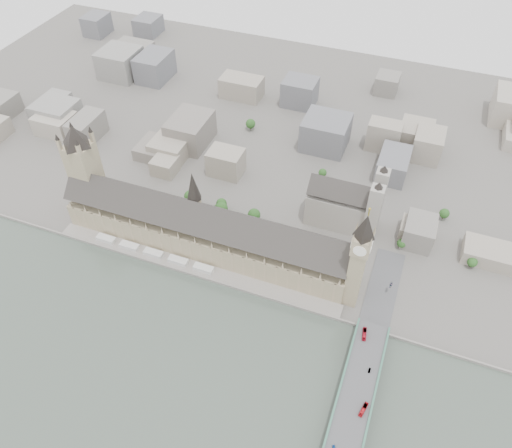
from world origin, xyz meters
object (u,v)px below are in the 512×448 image
(palace_of_westminster, at_px, (204,230))
(car_approach, at_px, (391,285))
(victoria_tower, at_px, (84,167))
(elizabeth_tower, at_px, (359,255))
(red_bus_north, at_px, (364,334))
(westminster_bridge, at_px, (352,411))
(westminster_abbey, at_px, (346,205))
(red_bus_south, at_px, (363,409))
(car_silver, at_px, (369,370))

(palace_of_westminster, relative_size, car_approach, 51.42)
(victoria_tower, xyz_separation_m, car_approach, (289.48, 1.31, -44.21))
(palace_of_westminster, xyz_separation_m, elizabeth_tower, (138.00, -11.70, 35.38))
(victoria_tower, bearing_deg, palace_of_westminster, -2.96)
(victoria_tower, xyz_separation_m, red_bus_north, (278.78, -53.74, -43.35))
(palace_of_westminster, height_order, red_bus_north, palace_of_westminster)
(westminster_bridge, height_order, westminster_abbey, westminster_abbey)
(red_bus_north, relative_size, car_approach, 2.24)
(red_bus_south, bearing_deg, car_silver, 106.74)
(red_bus_north, bearing_deg, car_approach, 70.99)
(westminster_abbey, xyz_separation_m, red_bus_north, (45.86, -122.74, -13.22))
(victoria_tower, height_order, car_approach, victoria_tower)
(red_bus_north, bearing_deg, car_silver, -78.65)
(elizabeth_tower, height_order, victoria_tower, elizabeth_tower)
(victoria_tower, distance_m, car_silver, 303.45)
(victoria_tower, relative_size, car_approach, 19.40)
(palace_of_westminster, distance_m, red_bus_south, 200.11)
(car_silver, distance_m, car_approach, 83.40)
(elizabeth_tower, xyz_separation_m, red_bus_south, (30.93, -95.01, -46.26))
(red_bus_south, xyz_separation_m, car_silver, (-2.18, 30.92, -0.93))
(car_approach, bearing_deg, westminster_bridge, -88.66)
(palace_of_westminster, distance_m, car_silver, 183.55)
(westminster_bridge, distance_m, red_bus_north, 60.36)
(red_bus_north, bearing_deg, victoria_tower, 161.07)
(elizabeth_tower, xyz_separation_m, westminster_bridge, (24.00, -95.50, -52.96))
(westminster_bridge, xyz_separation_m, red_bus_south, (6.93, 0.49, 6.71))
(victoria_tower, distance_m, red_bus_south, 315.11)
(red_bus_north, bearing_deg, westminster_abbey, 102.47)
(palace_of_westminster, height_order, car_approach, palace_of_westminster)
(palace_of_westminster, bearing_deg, car_silver, -24.44)
(westminster_bridge, distance_m, car_silver, 32.29)
(victoria_tower, bearing_deg, elizabeth_tower, -3.96)
(westminster_abbey, xyz_separation_m, car_silver, (55.83, -151.09, -14.18))
(westminster_abbey, relative_size, red_bus_north, 5.89)
(car_silver, height_order, car_approach, car_approach)
(red_bus_north, height_order, car_silver, red_bus_north)
(palace_of_westminster, height_order, victoria_tower, victoria_tower)
(elizabeth_tower, distance_m, car_approach, 58.82)
(elizabeth_tower, relative_size, red_bus_north, 9.31)
(palace_of_westminster, bearing_deg, car_approach, 2.60)
(westminster_bridge, height_order, red_bus_south, red_bus_south)
(westminster_abbey, height_order, car_approach, westminster_abbey)
(victoria_tower, relative_size, red_bus_north, 8.66)
(westminster_bridge, relative_size, westminster_abbey, 4.78)
(victoria_tower, xyz_separation_m, westminster_abbey, (232.92, 69.00, -30.12))
(westminster_abbey, bearing_deg, elizabeth_tower, -72.71)
(westminster_bridge, xyz_separation_m, car_approach, (5.48, 114.81, 5.87))
(car_silver, bearing_deg, palace_of_westminster, 157.78)
(palace_of_westminster, xyz_separation_m, red_bus_north, (156.78, -47.44, -10.85))
(westminster_abbey, xyz_separation_m, red_bus_south, (58.00, -182.01, -13.25))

